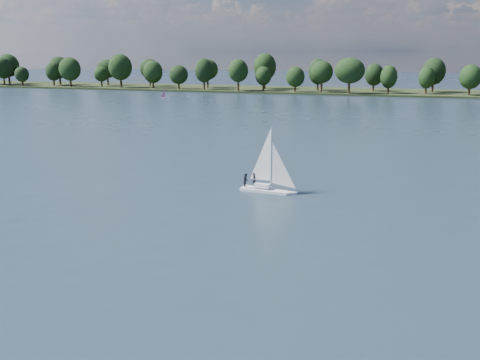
{
  "coord_description": "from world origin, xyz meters",
  "views": [
    {
      "loc": [
        8.52,
        -22.73,
        17.11
      ],
      "look_at": [
        -9.71,
        34.92,
        2.5
      ],
      "focal_mm": 40.0,
      "sensor_mm": 36.0,
      "label": 1
    }
  ],
  "objects": [
    {
      "name": "dinghy_pink",
      "position": [
        -78.32,
        159.37,
        0.95
      ],
      "size": [
        2.63,
        2.28,
        4.04
      ],
      "rotation": [
        0.0,
        0.0,
        0.62
      ],
      "color": "white",
      "rests_on": "ground"
    },
    {
      "name": "sailboat",
      "position": [
        -7.93,
        39.84,
        2.43
      ],
      "size": [
        6.72,
        2.28,
        8.71
      ],
      "rotation": [
        0.0,
        0.0,
        -0.07
      ],
      "color": "white",
      "rests_on": "ground"
    },
    {
      "name": "ground",
      "position": [
        0.0,
        100.0,
        0.0
      ],
      "size": [
        700.0,
        700.0,
        0.0
      ],
      "primitive_type": "plane",
      "color": "#233342",
      "rests_on": "ground"
    },
    {
      "name": "far_shore",
      "position": [
        0.0,
        212.0,
        0.0
      ],
      "size": [
        660.0,
        40.0,
        1.5
      ],
      "primitive_type": "cube",
      "color": "black",
      "rests_on": "ground"
    },
    {
      "name": "treeline",
      "position": [
        -4.75,
        207.82,
        8.09
      ],
      "size": [
        562.23,
        74.02,
        17.94
      ],
      "color": "black",
      "rests_on": "ground"
    }
  ]
}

